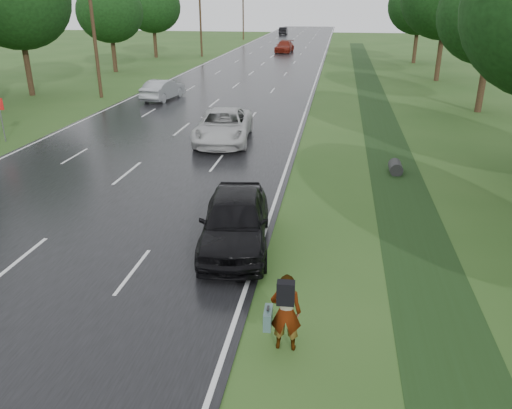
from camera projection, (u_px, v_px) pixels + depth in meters
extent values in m
plane|color=#2C4F1C|center=(18.00, 263.00, 14.36)|extent=(220.00, 220.00, 0.00)
cube|color=black|center=(259.00, 67.00, 55.41)|extent=(14.00, 180.00, 0.04)
cube|color=silver|center=(320.00, 68.00, 54.41)|extent=(0.12, 180.00, 0.01)
cube|color=silver|center=(200.00, 66.00, 56.40)|extent=(0.12, 180.00, 0.01)
cube|color=silver|center=(259.00, 67.00, 55.40)|extent=(0.12, 180.00, 0.01)
cube|color=#1B3213|center=(380.00, 121.00, 30.91)|extent=(2.20, 120.00, 0.01)
cylinder|color=#2D2D2D|center=(396.00, 167.00, 21.69)|extent=(0.56, 1.00, 0.56)
cylinder|color=slate|center=(2.00, 121.00, 26.14)|extent=(0.06, 0.06, 2.20)
cylinder|color=#332615|center=(93.00, 29.00, 36.62)|extent=(0.26, 0.26, 10.00)
cylinder|color=#332615|center=(200.00, 16.00, 64.00)|extent=(0.26, 0.26, 10.00)
cylinder|color=#332615|center=(243.00, 11.00, 91.37)|extent=(0.26, 0.26, 10.00)
cylinder|color=#332615|center=(482.00, 85.00, 32.90)|extent=(0.44, 0.44, 3.52)
ellipsoid|color=black|center=(494.00, 14.00, 31.22)|extent=(7.00, 7.00, 6.30)
cylinder|color=#332615|center=(439.00, 58.00, 45.61)|extent=(0.44, 0.44, 4.16)
cylinder|color=#332615|center=(415.00, 47.00, 58.52)|extent=(0.44, 0.44, 3.68)
ellipsoid|color=black|center=(420.00, 5.00, 56.79)|extent=(7.20, 7.20, 6.48)
cylinder|color=#332615|center=(28.00, 69.00, 38.62)|extent=(0.44, 0.44, 4.00)
ellipsoid|color=black|center=(16.00, 1.00, 36.75)|extent=(7.80, 7.80, 7.02)
cylinder|color=#332615|center=(114.00, 55.00, 51.40)|extent=(0.44, 0.44, 3.36)
ellipsoid|color=black|center=(110.00, 12.00, 49.82)|extent=(6.60, 6.60, 5.94)
cylinder|color=#332615|center=(155.00, 43.00, 64.24)|extent=(0.44, 0.44, 3.52)
ellipsoid|color=black|center=(153.00, 7.00, 62.56)|extent=(7.00, 7.00, 6.30)
imported|color=#A5998C|center=(286.00, 312.00, 10.53)|extent=(0.68, 0.46, 1.81)
cube|color=black|center=(286.00, 293.00, 10.04)|extent=(0.37, 0.23, 0.51)
cube|color=#405D5B|center=(268.00, 318.00, 10.75)|extent=(0.19, 0.51, 0.41)
cube|color=black|center=(268.00, 308.00, 10.66)|extent=(0.06, 0.17, 0.04)
imported|color=#BABABA|center=(224.00, 126.00, 26.18)|extent=(3.25, 6.11, 1.64)
imported|color=black|center=(235.00, 220.00, 14.96)|extent=(2.63, 5.19, 1.69)
imported|color=#989BA1|center=(163.00, 90.00, 37.19)|extent=(2.20, 4.67, 1.48)
imported|color=maroon|center=(284.00, 47.00, 70.49)|extent=(2.52, 5.47, 1.55)
imported|color=black|center=(283.00, 31.00, 105.74)|extent=(1.74, 4.64, 1.52)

